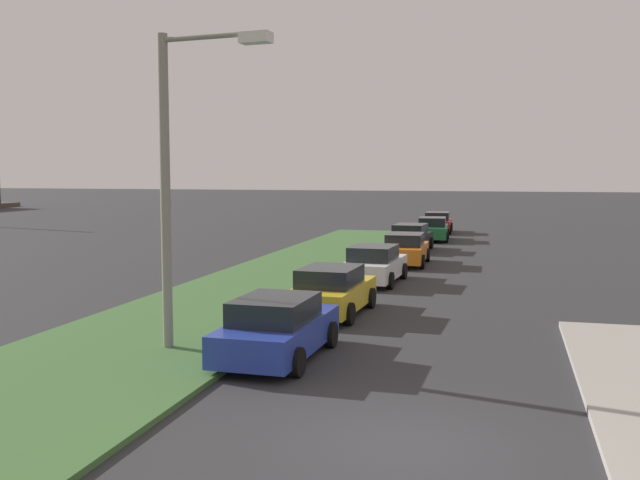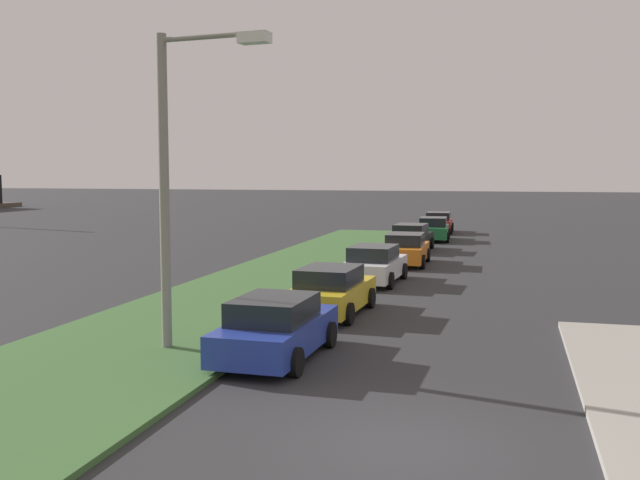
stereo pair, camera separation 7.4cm
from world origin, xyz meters
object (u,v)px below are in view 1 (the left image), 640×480
object	(u,v)px
parked_car_white	(374,265)
streetlight	(178,169)
parked_car_yellow	(331,291)
parked_car_red	(437,223)
parked_car_orange	(405,249)
parked_car_black	(410,238)
parked_car_green	(432,229)
parked_car_blue	(277,328)

from	to	relation	value
parked_car_white	streetlight	size ratio (longest dim) A/B	0.58
parked_car_yellow	parked_car_red	world-z (taller)	same
parked_car_white	parked_car_orange	world-z (taller)	same
parked_car_orange	parked_car_black	xyz separation A→B (m)	(6.01, 0.54, 0.00)
parked_car_green	streetlight	size ratio (longest dim) A/B	0.59
parked_car_yellow	parked_car_green	size ratio (longest dim) A/B	0.99
parked_car_blue	parked_car_white	xyz separation A→B (m)	(11.86, -0.12, 0.00)
streetlight	parked_car_green	bearing A→B (deg)	-5.62
parked_car_red	parked_car_yellow	bearing A→B (deg)	176.97
parked_car_yellow	parked_car_red	size ratio (longest dim) A/B	1.00
parked_car_blue	streetlight	size ratio (longest dim) A/B	0.58
parked_car_white	parked_car_blue	bearing A→B (deg)	-178.07
parked_car_red	parked_car_blue	bearing A→B (deg)	177.09
parked_car_yellow	parked_car_blue	bearing A→B (deg)	-177.36
parked_car_yellow	streetlight	bearing A→B (deg)	158.83
parked_car_yellow	parked_car_green	distance (m)	24.54
parked_car_orange	parked_car_green	xyz separation A→B (m)	(12.21, -0.02, 0.00)
parked_car_red	parked_car_orange	bearing A→B (deg)	178.28
parked_car_blue	parked_car_black	world-z (taller)	same
parked_car_blue	parked_car_green	xyz separation A→B (m)	(29.92, -0.55, 0.00)
parked_car_blue	parked_car_orange	size ratio (longest dim) A/B	1.00
parked_car_orange	parked_car_red	bearing A→B (deg)	-0.60
parked_car_blue	parked_car_orange	world-z (taller)	same
parked_car_white	streetlight	world-z (taller)	streetlight
parked_car_orange	parked_car_green	bearing A→B (deg)	-1.40
parked_car_white	parked_car_red	size ratio (longest dim) A/B	1.00
parked_car_blue	parked_car_black	distance (m)	23.72
parked_car_yellow	parked_car_black	distance (m)	18.33
parked_car_blue	parked_car_green	size ratio (longest dim) A/B	0.99
parked_car_green	parked_car_red	xyz separation A→B (m)	(5.92, 0.24, 0.00)
parked_car_black	streetlight	size ratio (longest dim) A/B	0.59
parked_car_black	streetlight	xyz separation A→B (m)	(-23.77, 2.38, 3.67)
parked_car_blue	parked_car_black	bearing A→B (deg)	1.67
parked_car_white	parked_car_orange	bearing A→B (deg)	-1.50
parked_car_red	streetlight	xyz separation A→B (m)	(-35.89, 2.71, 3.67)
parked_car_blue	parked_car_red	size ratio (longest dim) A/B	0.99
parked_car_black	parked_car_red	xyz separation A→B (m)	(12.12, -0.33, 0.00)
parked_car_red	streetlight	distance (m)	36.18
parked_car_blue	parked_car_red	xyz separation A→B (m)	(35.84, -0.31, 0.00)
parked_car_green	streetlight	distance (m)	30.34
parked_car_orange	parked_car_black	size ratio (longest dim) A/B	0.99
parked_car_green	parked_car_yellow	bearing A→B (deg)	175.40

